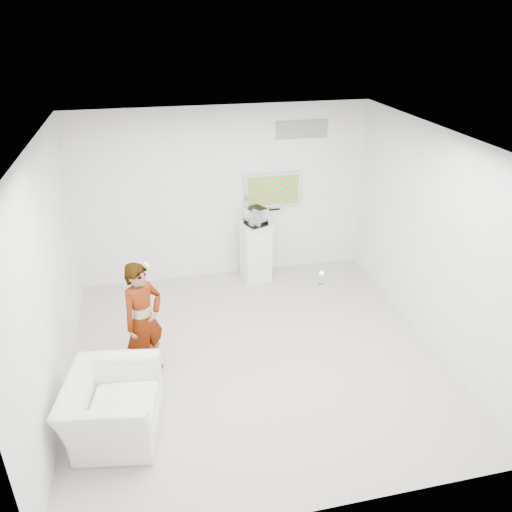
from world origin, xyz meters
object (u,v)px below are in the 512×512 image
tv (273,190)px  person (144,320)px  pedestal (256,252)px  armchair (113,406)px  floor_uplight (321,279)px

tv → person: 3.46m
pedestal → person: bearing=-131.9°
armchair → tv: bearing=-28.2°
tv → armchair: tv is taller
person → floor_uplight: (3.01, 1.67, -0.67)m
person → floor_uplight: person is taller
armchair → pedestal: bearing=-26.6°
tv → floor_uplight: bearing=-48.6°
pedestal → floor_uplight: 1.23m
tv → pedestal: 1.13m
person → pedestal: (1.96, 2.18, -0.28)m
floor_uplight → tv: bearing=131.4°
tv → pedestal: size_ratio=0.96×
tv → floor_uplight: tv is taller
person → armchair: bearing=-148.6°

